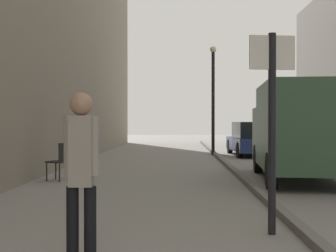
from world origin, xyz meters
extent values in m
plane|color=gray|center=(0.00, 12.00, 0.00)|extent=(80.00, 80.00, 0.00)
cube|color=#615F5B|center=(1.58, 12.00, 0.06)|extent=(0.16, 40.00, 0.12)
cylinder|color=black|center=(-1.05, 3.18, 0.41)|extent=(0.12, 0.12, 0.82)
cylinder|color=black|center=(-0.88, 3.18, 0.41)|extent=(0.12, 0.12, 0.82)
cube|color=gray|center=(-0.97, 3.18, 1.17)|extent=(0.23, 0.20, 0.70)
cylinder|color=gray|center=(-1.09, 3.18, 1.22)|extent=(0.10, 0.10, 0.59)
cylinder|color=gray|center=(-0.84, 3.18, 1.22)|extent=(0.10, 0.10, 0.59)
sphere|color=#9E755B|center=(-0.97, 3.18, 1.63)|extent=(0.23, 0.23, 0.23)
cube|color=#335138|center=(2.98, 9.80, 1.35)|extent=(2.29, 3.72, 2.01)
cube|color=#335138|center=(3.18, 12.27, 1.10)|extent=(2.12, 1.54, 1.51)
cube|color=black|center=(3.22, 12.75, 1.43)|extent=(1.69, 0.17, 0.66)
cylinder|color=black|center=(2.26, 12.20, 0.40)|extent=(0.28, 0.81, 0.80)
cylinder|color=black|center=(4.07, 12.06, 0.40)|extent=(0.28, 0.81, 0.80)
cylinder|color=black|center=(1.99, 8.79, 0.40)|extent=(0.28, 0.81, 0.80)
cube|color=navy|center=(3.22, 19.22, 0.49)|extent=(1.92, 4.25, 0.55)
cube|color=black|center=(3.22, 19.22, 1.11)|extent=(1.58, 2.56, 0.68)
cylinder|color=black|center=(2.36, 20.62, 0.32)|extent=(0.22, 0.65, 0.64)
cylinder|color=black|center=(4.00, 20.67, 0.32)|extent=(0.22, 0.65, 0.64)
cylinder|color=black|center=(2.44, 17.77, 0.32)|extent=(0.22, 0.65, 0.64)
cylinder|color=black|center=(4.08, 17.81, 0.32)|extent=(0.22, 0.65, 0.64)
cylinder|color=black|center=(1.20, 4.70, 1.30)|extent=(0.10, 0.10, 2.60)
cube|color=white|center=(1.20, 4.70, 2.35)|extent=(0.60, 0.11, 0.44)
cylinder|color=black|center=(1.50, 19.43, 2.25)|extent=(0.14, 0.14, 4.50)
sphere|color=beige|center=(1.50, 19.43, 4.62)|extent=(0.28, 0.28, 0.28)
cylinder|color=black|center=(-3.24, 10.12, 0.23)|extent=(0.04, 0.04, 0.45)
cylinder|color=black|center=(-3.11, 10.47, 0.23)|extent=(0.04, 0.04, 0.45)
cylinder|color=black|center=(-2.89, 9.99, 0.23)|extent=(0.04, 0.04, 0.45)
cylinder|color=black|center=(-2.76, 10.33, 0.23)|extent=(0.04, 0.04, 0.45)
cube|color=black|center=(-3.00, 10.23, 0.47)|extent=(0.57, 0.57, 0.04)
cube|color=black|center=(-2.81, 10.16, 0.71)|extent=(0.19, 0.43, 0.45)
camera|label=1|loc=(-0.01, -1.50, 1.46)|focal=51.16mm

